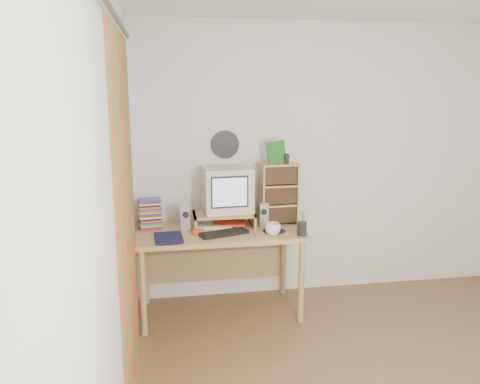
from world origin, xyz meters
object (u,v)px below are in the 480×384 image
object	(u,v)px
desk	(219,243)
crt_monitor	(227,190)
dvd_stack	(150,214)
mug	(273,229)
diary	(155,237)
cd_rack	(279,194)
keyboard	(224,233)

from	to	relation	value
desk	crt_monitor	distance (m)	0.46
dvd_stack	mug	distance (m)	1.05
crt_monitor	diary	distance (m)	0.77
crt_monitor	diary	xyz separation A→B (m)	(-0.62, -0.35, -0.29)
cd_rack	crt_monitor	bearing A→B (deg)	174.27
dvd_stack	mug	size ratio (longest dim) A/B	2.06
dvd_stack	keyboard	bearing A→B (deg)	-32.14
keyboard	cd_rack	distance (m)	0.63
dvd_stack	diary	world-z (taller)	dvd_stack
desk	crt_monitor	size ratio (longest dim) A/B	3.46
desk	mug	world-z (taller)	mug
cd_rack	mug	distance (m)	0.41
crt_monitor	keyboard	xyz separation A→B (m)	(-0.07, -0.29, -0.30)
crt_monitor	keyboard	world-z (taller)	crt_monitor
desk	keyboard	distance (m)	0.25
mug	dvd_stack	bearing A→B (deg)	160.87
keyboard	diary	bearing A→B (deg)	167.75
keyboard	mug	xyz separation A→B (m)	(0.39, -0.07, 0.04)
desk	keyboard	world-z (taller)	keyboard
crt_monitor	dvd_stack	bearing A→B (deg)	177.34
keyboard	crt_monitor	bearing A→B (deg)	58.81
cd_rack	dvd_stack	bearing A→B (deg)	177.59
cd_rack	desk	bearing A→B (deg)	-175.88
cd_rack	diary	xyz separation A→B (m)	(-1.07, -0.32, -0.24)
dvd_stack	cd_rack	world-z (taller)	cd_rack
crt_monitor	mug	xyz separation A→B (m)	(0.32, -0.36, -0.26)
crt_monitor	keyboard	bearing A→B (deg)	-107.46
cd_rack	mug	size ratio (longest dim) A/B	4.25
crt_monitor	mug	size ratio (longest dim) A/B	3.22
cd_rack	mug	xyz separation A→B (m)	(-0.13, -0.33, -0.22)
dvd_stack	crt_monitor	bearing A→B (deg)	-5.75
mug	diary	xyz separation A→B (m)	(-0.94, 0.01, -0.02)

